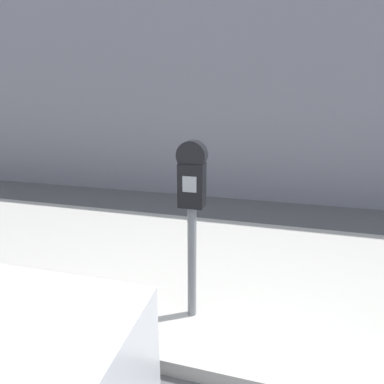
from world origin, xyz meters
TOP-DOWN VIEW (x-y plane):
  - sidewalk at (0.00, 2.20)m, footprint 24.00×2.80m
  - building_facade at (0.00, 5.30)m, footprint 24.00×0.30m
  - parking_meter at (-0.12, 1.34)m, footprint 0.22×0.15m

SIDE VIEW (x-z plane):
  - sidewalk at x=0.00m, z-range 0.00..0.13m
  - parking_meter at x=-0.12m, z-range 0.44..1.96m
  - building_facade at x=0.00m, z-range 0.00..4.97m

